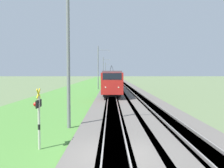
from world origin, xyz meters
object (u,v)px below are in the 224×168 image
at_px(passenger_train, 111,79).
at_px(catenary_mast_distant, 105,71).
at_px(catenary_mast_far, 103,69).
at_px(catenary_mast_near, 69,53).
at_px(catenary_mast_mid, 98,67).
at_px(crossing_signal_near, 38,114).

distance_m(passenger_train, catenary_mast_distant, 67.03).
bearing_deg(catenary_mast_far, catenary_mast_near, 180.00).
bearing_deg(catenary_mast_distant, catenary_mast_mid, 180.00).
height_order(crossing_signal_near, catenary_mast_mid, catenary_mast_mid).
xyz_separation_m(catenary_mast_far, catenary_mast_distant, (33.51, -0.00, -0.27)).
height_order(crossing_signal_near, catenary_mast_distant, catenary_mast_distant).
xyz_separation_m(catenary_mast_mid, catenary_mast_far, (33.51, -0.00, -0.06)).
xyz_separation_m(catenary_mast_near, catenary_mast_mid, (33.51, -0.00, -0.11)).
distance_m(crossing_signal_near, catenary_mast_mid, 37.60).
distance_m(crossing_signal_near, catenary_mast_far, 71.04).
bearing_deg(catenary_mast_distant, catenary_mast_near, 180.00).
height_order(passenger_train, catenary_mast_distant, catenary_mast_distant).
xyz_separation_m(catenary_mast_near, catenary_mast_far, (67.02, -0.00, -0.16)).
bearing_deg(catenary_mast_distant, catenary_mast_far, 179.99).
distance_m(passenger_train, catenary_mast_mid, 3.81).
relative_size(passenger_train, catenary_mast_far, 4.46).
height_order(catenary_mast_far, catenary_mast_distant, catenary_mast_far).
relative_size(passenger_train, catenary_mast_near, 4.31).
relative_size(catenary_mast_mid, catenary_mast_far, 1.01).
height_order(crossing_signal_near, catenary_mast_far, catenary_mast_far).
xyz_separation_m(crossing_signal_near, catenary_mast_distant, (104.48, -0.72, 2.75)).
relative_size(catenary_mast_mid, catenary_mast_distant, 1.07).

